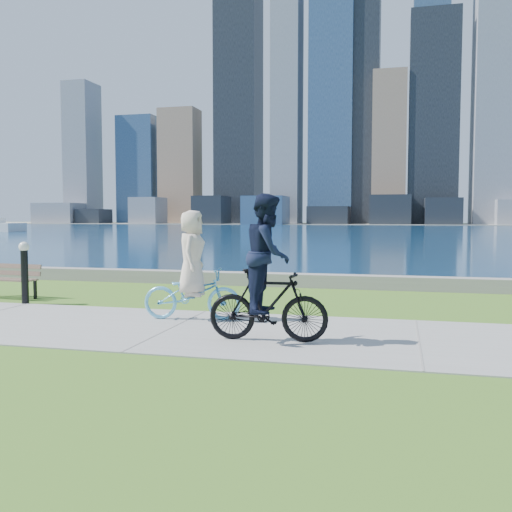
{
  "coord_description": "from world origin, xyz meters",
  "views": [
    {
      "loc": [
        3.69,
        -8.79,
        1.89
      ],
      "look_at": [
        0.94,
        2.14,
        1.1
      ],
      "focal_mm": 40.0,
      "sensor_mm": 36.0,
      "label": 1
    }
  ],
  "objects_px": {
    "park_bench": "(9,277)",
    "cyclist_woman": "(192,279)",
    "cyclist_man": "(268,280)",
    "bollard_lamp": "(25,269)"
  },
  "relations": [
    {
      "from": "bollard_lamp",
      "to": "cyclist_woman",
      "type": "distance_m",
      "value": 4.25
    },
    {
      "from": "cyclist_woman",
      "to": "cyclist_man",
      "type": "xyz_separation_m",
      "value": [
        1.73,
        -1.41,
        0.19
      ]
    },
    {
      "from": "park_bench",
      "to": "cyclist_man",
      "type": "distance_m",
      "value": 7.51
    },
    {
      "from": "cyclist_woman",
      "to": "bollard_lamp",
      "type": "bearing_deg",
      "value": 69.54
    },
    {
      "from": "bollard_lamp",
      "to": "cyclist_woman",
      "type": "height_order",
      "value": "cyclist_woman"
    },
    {
      "from": "bollard_lamp",
      "to": "cyclist_man",
      "type": "height_order",
      "value": "cyclist_man"
    },
    {
      "from": "bollard_lamp",
      "to": "cyclist_man",
      "type": "bearing_deg",
      "value": -21.63
    },
    {
      "from": "park_bench",
      "to": "cyclist_woman",
      "type": "xyz_separation_m",
      "value": [
        5.11,
        -1.65,
        0.28
      ]
    },
    {
      "from": "cyclist_woman",
      "to": "cyclist_man",
      "type": "distance_m",
      "value": 2.25
    },
    {
      "from": "park_bench",
      "to": "cyclist_woman",
      "type": "bearing_deg",
      "value": -13.33
    }
  ]
}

